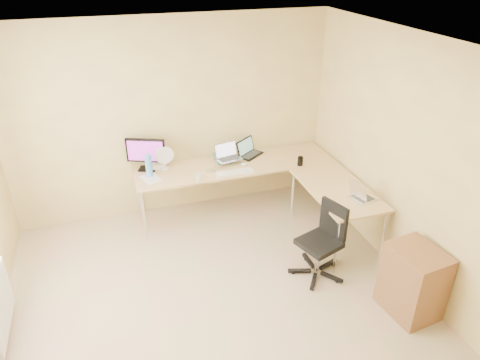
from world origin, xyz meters
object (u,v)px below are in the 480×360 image
object	(u,v)px
laptop_black	(250,148)
desk_fan	(164,158)
monitor	(146,154)
laptop_center	(229,152)
water_bottle	(149,166)
laptop_return	(364,191)
cabinet	(413,282)
office_chair	(320,237)
desk_main	(235,188)
keyboard	(234,172)
mug	(198,177)
desk_return	(335,214)

from	to	relation	value
laptop_black	desk_fan	distance (m)	1.19
monitor	laptop_center	distance (m)	1.06
water_bottle	laptop_return	world-z (taller)	water_bottle
cabinet	monitor	bearing A→B (deg)	124.32
laptop_black	office_chair	world-z (taller)	laptop_black
desk_main	laptop_center	bearing A→B (deg)	140.72
keyboard	laptop_return	xyz separation A→B (m)	(1.21, -1.06, 0.09)
laptop_center	mug	xyz separation A→B (m)	(-0.50, -0.36, -0.12)
office_chair	cabinet	xyz separation A→B (m)	(0.63, -0.79, -0.14)
laptop_black	keyboard	world-z (taller)	laptop_black
desk_fan	office_chair	distance (m)	2.23
water_bottle	cabinet	size ratio (longest dim) A/B	0.40
monitor	keyboard	bearing A→B (deg)	-1.02
laptop_black	keyboard	distance (m)	0.59
monitor	laptop_black	world-z (taller)	monitor
laptop_black	cabinet	distance (m)	2.72
monitor	cabinet	size ratio (longest dim) A/B	0.67
mug	cabinet	size ratio (longest dim) A/B	0.12
desk_return	keyboard	size ratio (longest dim) A/B	2.70
desk_return	laptop_return	world-z (taller)	laptop_return
water_bottle	desk_fan	size ratio (longest dim) A/B	0.99
laptop_center	laptop_return	xyz separation A→B (m)	(1.20, -1.37, -0.05)
monitor	cabinet	xyz separation A→B (m)	(2.23, -2.55, -0.59)
laptop_black	office_chair	size ratio (longest dim) A/B	0.41
cabinet	laptop_center	bearing A→B (deg)	109.18
laptop_black	water_bottle	size ratio (longest dim) A/B	1.19
desk_return	desk_fan	distance (m)	2.27
water_bottle	laptop_return	bearing A→B (deg)	-30.18
laptop_center	keyboard	size ratio (longest dim) A/B	0.68
desk_main	office_chair	world-z (taller)	office_chair
monitor	office_chair	size ratio (longest dim) A/B	0.58
desk_fan	desk_main	bearing A→B (deg)	-14.19
monitor	water_bottle	world-z (taller)	monitor
monitor	mug	xyz separation A→B (m)	(0.55, -0.50, -0.17)
office_chair	laptop_black	bearing A→B (deg)	77.66
desk_return	mug	world-z (taller)	mug
desk_return	mug	xyz separation A→B (m)	(-1.55, 0.70, 0.41)
laptop_center	mug	world-z (taller)	laptop_center
monitor	cabinet	world-z (taller)	monitor
laptop_center	water_bottle	xyz separation A→B (m)	(-1.05, -0.06, -0.01)
keyboard	desk_fan	distance (m)	0.92
water_bottle	laptop_black	bearing A→B (deg)	8.15
office_chair	desk_return	bearing A→B (deg)	29.34
desk_main	desk_fan	size ratio (longest dim) A/B	8.83
monitor	office_chair	world-z (taller)	monitor
desk_fan	laptop_return	bearing A→B (deg)	-40.53
desk_fan	cabinet	world-z (taller)	desk_fan
water_bottle	laptop_center	bearing A→B (deg)	3.30
water_bottle	laptop_return	distance (m)	2.60
mug	cabinet	distance (m)	2.69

